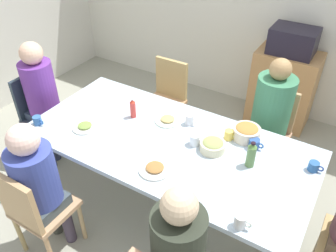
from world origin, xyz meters
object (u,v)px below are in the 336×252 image
(person_0, at_px, (37,180))
(side_cabinet, at_px, (282,88))
(plate_2, at_px, (168,120))
(cup_4, at_px, (229,135))
(bottle_0, at_px, (133,108))
(cup_6, at_px, (241,221))
(dining_table, at_px, (168,147))
(plate_1, at_px, (85,127))
(cup_0, at_px, (195,140))
(cup_2, at_px, (38,120))
(chair_2, at_px, (167,96))
(person_1, at_px, (271,111))
(plate_0, at_px, (155,169))
(chair_3, at_px, (41,111))
(cup_1, at_px, (190,120))
(chair_1, at_px, (269,129))
(cup_5, at_px, (254,144))
(bowl_0, at_px, (246,132))
(person_3, at_px, (42,92))
(bottle_1, at_px, (251,155))
(chair_0, at_px, (35,209))
(microwave, at_px, (293,41))
(cup_3, at_px, (314,166))
(bowl_1, at_px, (213,145))

(person_0, bearing_deg, side_cabinet, 69.22)
(plate_2, distance_m, cup_4, 0.55)
(person_0, distance_m, bottle_0, 0.99)
(cup_4, xyz_separation_m, cup_6, (0.40, -0.76, 0.01))
(dining_table, height_order, cup_4, cup_4)
(plate_1, distance_m, cup_6, 1.52)
(cup_0, xyz_separation_m, cup_2, (-1.28, -0.45, -0.01))
(cup_2, height_order, bottle_0, bottle_0)
(chair_2, bearing_deg, person_1, -4.34)
(person_1, distance_m, plate_0, 1.27)
(chair_3, bearing_deg, bottle_0, 6.83)
(cup_0, relative_size, cup_1, 1.12)
(chair_1, height_order, chair_2, same)
(chair_2, distance_m, cup_5, 1.40)
(bowl_0, distance_m, cup_5, 0.13)
(cup_4, bearing_deg, plate_2, -174.83)
(person_3, relative_size, bowl_0, 5.66)
(cup_1, bearing_deg, bottle_0, -161.29)
(plate_2, height_order, bottle_1, bottle_1)
(plate_2, relative_size, cup_5, 1.83)
(side_cabinet, bearing_deg, cup_4, -91.38)
(chair_0, relative_size, person_3, 0.70)
(bottle_0, bearing_deg, cup_1, 18.71)
(cup_2, bearing_deg, chair_3, 140.95)
(side_cabinet, relative_size, microwave, 1.88)
(cup_1, relative_size, cup_3, 0.97)
(person_1, xyz_separation_m, bowl_0, (-0.06, -0.48, 0.05))
(person_3, height_order, bowl_1, person_3)
(plate_1, relative_size, cup_6, 1.91)
(person_0, bearing_deg, plate_1, 99.97)
(plate_0, bearing_deg, cup_1, 94.91)
(cup_2, distance_m, bottle_1, 1.79)
(dining_table, height_order, cup_6, cup_6)
(cup_0, bearing_deg, bowl_0, 42.82)
(dining_table, xyz_separation_m, bowl_1, (0.35, 0.08, 0.11))
(dining_table, height_order, cup_1, cup_1)
(cup_2, relative_size, cup_4, 1.00)
(plate_2, distance_m, cup_2, 1.11)
(bottle_0, bearing_deg, side_cabinet, 62.99)
(chair_0, xyz_separation_m, chair_2, (0.00, 1.86, 0.00))
(bottle_0, bearing_deg, person_3, -172.58)
(person_1, xyz_separation_m, side_cabinet, (-0.14, 1.02, -0.32))
(person_0, xyz_separation_m, cup_4, (0.99, 1.12, 0.06))
(dining_table, bearing_deg, cup_3, 13.56)
(person_3, xyz_separation_m, cup_4, (1.86, 0.28, 0.03))
(plate_0, relative_size, cup_2, 2.25)
(cup_3, height_order, cup_6, cup_6)
(dining_table, xyz_separation_m, cup_5, (0.62, 0.28, 0.11))
(plate_1, relative_size, bottle_0, 1.12)
(chair_1, xyz_separation_m, cup_4, (-0.17, -0.65, 0.29))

